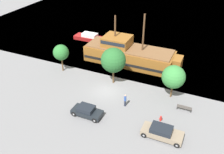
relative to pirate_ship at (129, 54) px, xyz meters
name	(u,v)px	position (x,y,z in m)	size (l,w,h in m)	color
ground_plane	(107,91)	(0.22, -9.31, -1.70)	(160.00, 160.00, 0.00)	slate
water_surface	(173,9)	(0.22, 34.69, -1.70)	(80.00, 80.00, 0.00)	#38667F
pirate_ship	(129,54)	(0.00, 0.00, 0.00)	(16.42, 4.93, 8.93)	brown
moored_boat_dockside	(92,38)	(-10.37, 6.02, -1.16)	(7.71, 2.25, 1.44)	maroon
parked_car_curb_front	(162,132)	(9.78, -15.06, -1.01)	(4.63, 1.97, 1.38)	#7F705B
parked_car_curb_mid	(87,111)	(0.26, -15.24, -1.02)	(3.86, 1.80, 1.35)	black
fire_hydrant	(161,118)	(8.98, -12.46, -1.29)	(0.42, 0.25, 0.76)	red
bench_promenade_east	(184,108)	(11.25, -9.28, -1.25)	(1.86, 0.45, 0.85)	#4C4742
pedestrian_walking_near	(125,100)	(3.92, -11.48, -0.78)	(0.32, 0.32, 1.80)	#232838
tree_row_east	(61,53)	(-8.83, -6.95, 1.58)	(2.50, 2.50, 4.55)	brown
tree_row_mideast	(113,60)	(0.21, -6.93, 2.15)	(3.65, 3.65, 5.68)	brown
tree_row_midwest	(174,77)	(8.99, -6.94, 1.53)	(3.17, 3.17, 4.82)	brown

